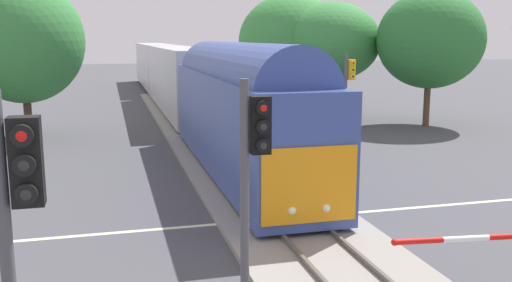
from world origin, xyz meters
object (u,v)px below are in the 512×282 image
at_px(traffic_signal_near_left, 19,241).
at_px(oak_far_right, 331,42).
at_px(commuter_train, 179,77).
at_px(maple_right_background, 430,40).
at_px(elm_centre_background, 291,42).
at_px(oak_behind_train, 23,41).
at_px(traffic_signal_far_side, 348,86).
at_px(traffic_signal_median, 253,174).

bearing_deg(traffic_signal_near_left, oak_far_right, 62.11).
height_order(commuter_train, maple_right_background, maple_right_background).
bearing_deg(traffic_signal_near_left, elm_centre_background, 66.96).
bearing_deg(elm_centre_background, oak_far_right, -50.29).
xyz_separation_m(commuter_train, elm_centre_background, (7.63, -3.97, 2.57)).
distance_m(maple_right_background, oak_behind_train, 24.31).
bearing_deg(traffic_signal_far_side, commuter_train, 109.48).
bearing_deg(elm_centre_background, traffic_signal_near_left, -113.04).
xyz_separation_m(traffic_signal_far_side, elm_centre_background, (1.45, 13.50, 2.00)).
bearing_deg(traffic_signal_near_left, traffic_signal_median, 38.78).
height_order(traffic_signal_near_left, oak_far_right, oak_far_right).
relative_size(traffic_signal_near_left, elm_centre_background, 0.59).
xyz_separation_m(traffic_signal_far_side, oak_behind_train, (-15.82, 7.92, 2.19)).
bearing_deg(elm_centre_background, maple_right_background, -44.33).
xyz_separation_m(traffic_signal_far_side, traffic_signal_median, (-9.05, -16.44, 0.06)).
distance_m(traffic_signal_median, maple_right_background, 29.06).
xyz_separation_m(oak_far_right, oak_behind_train, (-19.34, -3.09, 0.14)).
bearing_deg(oak_behind_train, oak_far_right, 9.07).
bearing_deg(commuter_train, traffic_signal_near_left, -99.71).
relative_size(commuter_train, traffic_signal_far_side, 12.58).
bearing_deg(traffic_signal_median, elm_centre_background, 70.68).
distance_m(commuter_train, traffic_signal_near_left, 37.19).
bearing_deg(oak_far_right, traffic_signal_far_side, -107.74).
bearing_deg(traffic_signal_median, oak_behind_train, 105.54).
height_order(maple_right_background, oak_far_right, maple_right_background).
height_order(commuter_train, traffic_signal_median, commuter_train).
distance_m(traffic_signal_median, elm_centre_background, 31.79).
relative_size(traffic_signal_near_left, oak_behind_train, 0.58).
xyz_separation_m(traffic_signal_near_left, elm_centre_background, (13.90, 32.68, 1.85)).
xyz_separation_m(traffic_signal_median, traffic_signal_near_left, (-3.40, -2.73, 0.09)).
bearing_deg(traffic_signal_far_side, traffic_signal_near_left, -123.00).
relative_size(oak_far_right, oak_behind_train, 0.90).
height_order(traffic_signal_median, oak_behind_train, oak_behind_train).
bearing_deg(commuter_train, oak_far_right, -33.71).
xyz_separation_m(maple_right_background, oak_far_right, (-4.93, 4.35, -0.18)).
height_order(maple_right_background, elm_centre_background, elm_centre_background).
bearing_deg(maple_right_background, commuter_train, 143.53).
bearing_deg(traffic_signal_near_left, maple_right_background, 51.02).
distance_m(traffic_signal_far_side, elm_centre_background, 13.72).
relative_size(traffic_signal_median, traffic_signal_near_left, 0.97).
height_order(commuter_train, traffic_signal_far_side, commuter_train).
bearing_deg(maple_right_background, traffic_signal_far_side, -141.77).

